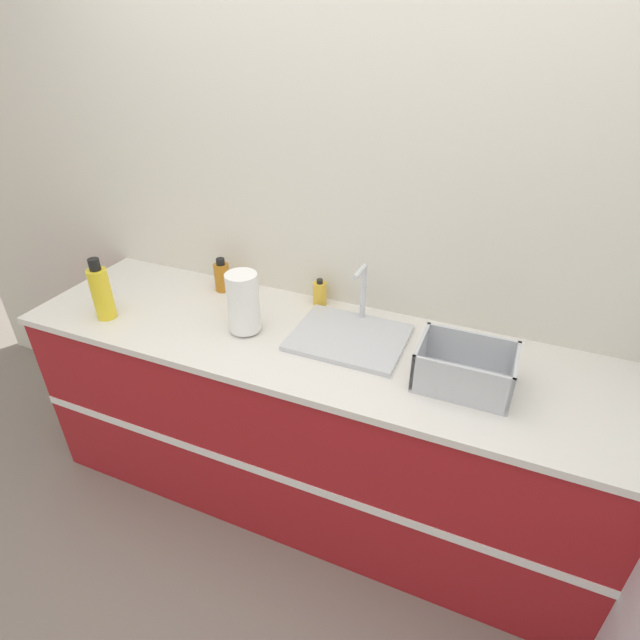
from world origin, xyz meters
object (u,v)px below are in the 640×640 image
paper_towel_roll (243,303)px  soap_dispenser (320,293)px  dish_rack (464,371)px  sink (350,335)px  bottle_amber (222,276)px  bottle_yellow (101,292)px

paper_towel_roll → soap_dispenser: paper_towel_roll is taller
paper_towel_roll → dish_rack: size_ratio=0.79×
paper_towel_roll → sink: bearing=15.0°
paper_towel_roll → soap_dispenser: bearing=58.9°
sink → bottle_amber: sink is taller
sink → soap_dispenser: 0.31m
paper_towel_roll → bottle_yellow: (-0.60, -0.14, -0.01)m
bottle_yellow → soap_dispenser: 0.92m
sink → paper_towel_roll: 0.44m
dish_rack → soap_dispenser: bearing=154.1°
sink → dish_rack: (0.46, -0.12, 0.04)m
sink → paper_towel_roll: bearing=-165.0°
paper_towel_roll → dish_rack: bearing=-0.6°
bottle_amber → soap_dispenser: (0.47, 0.05, -0.02)m
bottle_yellow → soap_dispenser: bottle_yellow is taller
dish_rack → paper_towel_roll: bearing=179.4°
sink → dish_rack: 0.48m
bottle_amber → bottle_yellow: (-0.32, -0.41, 0.05)m
soap_dispenser → sink: bearing=-43.9°
paper_towel_roll → soap_dispenser: (0.19, 0.32, -0.08)m
sink → bottle_amber: bearing=166.9°
bottle_amber → bottle_yellow: bearing=-128.5°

